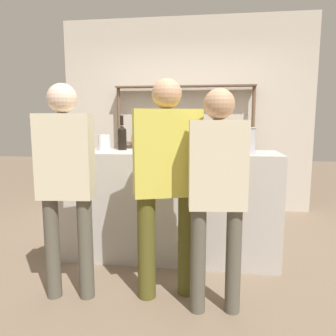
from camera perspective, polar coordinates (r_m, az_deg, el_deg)
name	(u,v)px	position (r m, az deg, el deg)	size (l,w,h in m)	color
ground_plane	(168,256)	(3.37, 0.00, -15.05)	(16.00, 16.00, 0.00)	#7A6651
bar_counter	(168,205)	(3.20, 0.00, -6.47)	(2.07, 0.57, 1.04)	#B7B2AD
back_wall	(185,116)	(4.96, 3.03, 9.10)	(3.67, 0.12, 2.80)	beige
back_shelf	(184,130)	(4.78, 2.80, 6.67)	(1.99, 0.18, 1.82)	brown
counter_bottle_0	(216,137)	(3.04, 8.37, 5.30)	(0.07, 0.07, 0.37)	black
counter_bottle_1	(167,138)	(2.91, -0.12, 5.23)	(0.08, 0.08, 0.36)	black
counter_bottle_2	(168,139)	(3.05, -0.05, 5.09)	(0.07, 0.07, 0.33)	brown
counter_bottle_3	(122,137)	(3.33, -8.00, 5.42)	(0.09, 0.09, 0.34)	black
counter_bottle_4	(176,139)	(3.10, 1.46, 5.07)	(0.08, 0.08, 0.32)	brown
ice_bucket	(245,141)	(2.96, 13.24, 4.66)	(0.20, 0.20, 0.24)	#B2B2B7
cork_jar	(104,142)	(3.37, -11.00, 4.42)	(0.13, 0.13, 0.15)	silver
customer_left	(66,175)	(2.48, -17.40, -1.13)	(0.41, 0.21, 1.59)	#575347
customer_center	(167,174)	(2.40, -0.20, -1.13)	(0.53, 0.35, 1.63)	brown
customer_right	(217,184)	(2.21, 8.60, -2.79)	(0.40, 0.21, 1.54)	#575347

